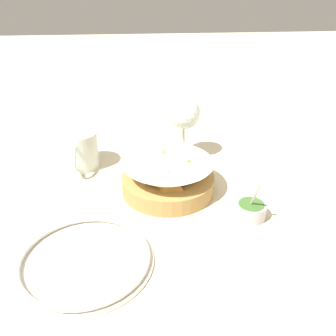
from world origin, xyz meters
The scene contains 6 objects.
ground_plane centered at (0.00, 0.00, 0.00)m, with size 4.00×4.00×0.00m, color beige.
food_basket centered at (0.02, -0.02, 0.03)m, with size 0.21×0.21×0.08m.
sauce_cup centered at (0.13, 0.13, 0.02)m, with size 0.07×0.06×0.10m.
wine_glass centered at (-0.14, 0.03, 0.12)m, with size 0.08×0.08×0.16m.
beer_mug centered at (-0.11, -0.23, 0.04)m, with size 0.13×0.09×0.09m.
side_plate centered at (0.24, -0.18, 0.01)m, with size 0.24×0.24×0.01m.
Camera 1 is at (0.73, -0.08, 0.46)m, focal length 40.00 mm.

